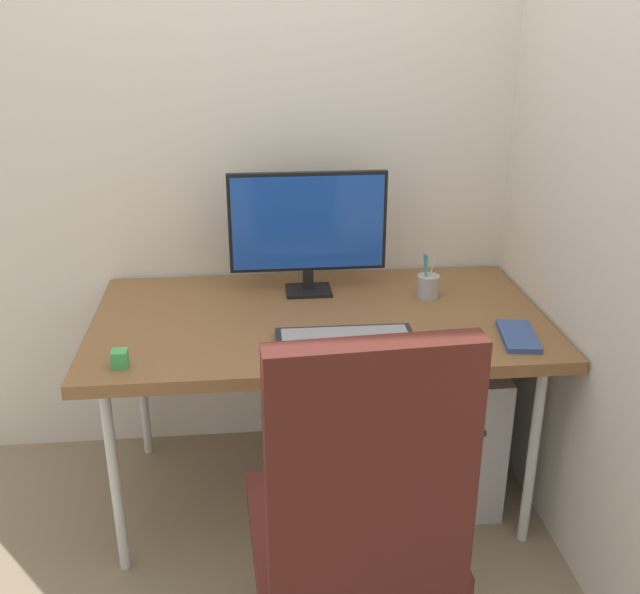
{
  "coord_description": "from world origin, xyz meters",
  "views": [
    {
      "loc": [
        -0.22,
        -2.21,
        1.68
      ],
      "look_at": [
        -0.0,
        -0.08,
        0.8
      ],
      "focal_mm": 41.15,
      "sensor_mm": 36.0,
      "label": 1
    }
  ],
  "objects": [
    {
      "name": "wall_back",
      "position": [
        0.0,
        0.44,
        1.4
      ],
      "size": [
        3.12,
        0.04,
        2.8
      ],
      "primitive_type": "cube",
      "color": "silver",
      "rests_on": "ground_plane"
    },
    {
      "name": "office_chair",
      "position": [
        0.0,
        -0.85,
        0.55
      ],
      "size": [
        0.59,
        0.61,
        1.08
      ],
      "color": "black",
      "rests_on": "ground_plane"
    },
    {
      "name": "desk",
      "position": [
        0.0,
        0.0,
        0.66
      ],
      "size": [
        1.48,
        0.82,
        0.7
      ],
      "color": "brown",
      "rests_on": "ground_plane"
    },
    {
      "name": "pen_holder",
      "position": [
        0.39,
        0.12,
        0.75
      ],
      "size": [
        0.08,
        0.08,
        0.16
      ],
      "color": "#9EA0A5",
      "rests_on": "desk"
    },
    {
      "name": "keyboard",
      "position": [
        0.06,
        -0.2,
        0.71
      ],
      "size": [
        0.43,
        0.16,
        0.02
      ],
      "color": "black",
      "rests_on": "desk"
    },
    {
      "name": "desk_clamp_accessory",
      "position": [
        -0.6,
        -0.3,
        0.73
      ],
      "size": [
        0.05,
        0.05,
        0.05
      ],
      "primitive_type": "cube",
      "color": "#3FAD59",
      "rests_on": "desk"
    },
    {
      "name": "ground_plane",
      "position": [
        0.0,
        0.0,
        0.0
      ],
      "size": [
        8.0,
        8.0,
        0.0
      ],
      "primitive_type": "plane",
      "color": "gray"
    },
    {
      "name": "notebook",
      "position": [
        0.59,
        -0.24,
        0.71
      ],
      "size": [
        0.14,
        0.23,
        0.02
      ],
      "primitive_type": "cube",
      "rotation": [
        0.0,
        0.0,
        -0.15
      ],
      "color": "#334C8C",
      "rests_on": "desk"
    },
    {
      "name": "filing_cabinet",
      "position": [
        0.43,
        0.01,
        0.27
      ],
      "size": [
        0.36,
        0.51,
        0.53
      ],
      "color": "#B2B5BA",
      "rests_on": "ground_plane"
    },
    {
      "name": "monitor",
      "position": [
        -0.02,
        0.22,
        0.95
      ],
      "size": [
        0.55,
        0.13,
        0.43
      ],
      "color": "black",
      "rests_on": "desk"
    },
    {
      "name": "wall_side_right",
      "position": [
        0.77,
        -0.24,
        1.4
      ],
      "size": [
        0.04,
        2.46,
        2.8
      ],
      "primitive_type": "cube",
      "color": "silver",
      "rests_on": "ground_plane"
    },
    {
      "name": "mouse",
      "position": [
        0.38,
        -0.25,
        0.72
      ],
      "size": [
        0.08,
        0.11,
        0.03
      ],
      "primitive_type": "ellipsoid",
      "rotation": [
        0.0,
        0.0,
        -0.29
      ],
      "color": "#333338",
      "rests_on": "desk"
    }
  ]
}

